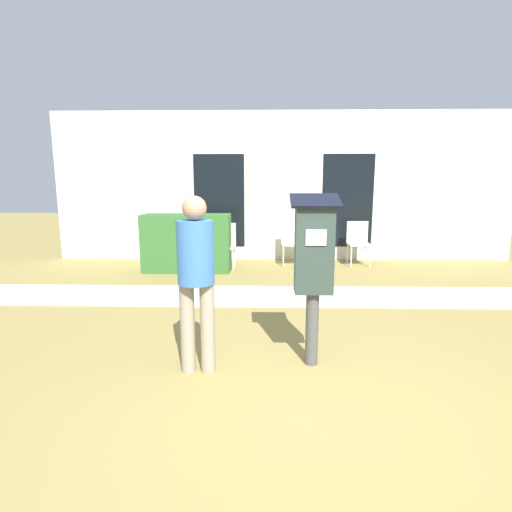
# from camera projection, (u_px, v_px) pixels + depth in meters

# --- Properties ---
(ground_plane) EXTENTS (40.00, 40.00, 0.00)m
(ground_plane) POSITION_uv_depth(u_px,v_px,m) (318.00, 419.00, 2.89)
(ground_plane) COLOR olive
(sidewalk) EXTENTS (12.00, 1.10, 0.02)m
(sidewalk) POSITION_uv_depth(u_px,v_px,m) (291.00, 296.00, 6.01)
(sidewalk) COLOR #B7B2A8
(sidewalk) RESTS_ON ground
(building_facade) EXTENTS (10.00, 0.26, 3.20)m
(building_facade) POSITION_uv_depth(u_px,v_px,m) (283.00, 187.00, 8.77)
(building_facade) COLOR silver
(building_facade) RESTS_ON ground
(parking_meter) EXTENTS (0.44, 0.31, 1.59)m
(parking_meter) POSITION_uv_depth(u_px,v_px,m) (314.00, 258.00, 3.60)
(parking_meter) COLOR #4C4C4C
(parking_meter) RESTS_ON ground
(person_standing) EXTENTS (0.32, 0.32, 1.58)m
(person_standing) POSITION_uv_depth(u_px,v_px,m) (196.00, 271.00, 3.47)
(person_standing) COLOR gray
(person_standing) RESTS_ON ground
(outdoor_chair_left) EXTENTS (0.44, 0.44, 0.90)m
(outdoor_chair_left) POSITION_uv_depth(u_px,v_px,m) (224.00, 242.00, 7.95)
(outdoor_chair_left) COLOR silver
(outdoor_chair_left) RESTS_ON ground
(outdoor_chair_middle) EXTENTS (0.44, 0.44, 0.90)m
(outdoor_chair_middle) POSITION_uv_depth(u_px,v_px,m) (292.00, 239.00, 8.35)
(outdoor_chair_middle) COLOR silver
(outdoor_chair_middle) RESTS_ON ground
(outdoor_chair_right) EXTENTS (0.44, 0.44, 0.90)m
(outdoor_chair_right) POSITION_uv_depth(u_px,v_px,m) (358.00, 239.00, 8.32)
(outdoor_chair_right) COLOR silver
(outdoor_chair_right) RESTS_ON ground
(hedge_row) EXTENTS (1.67, 0.60, 1.10)m
(hedge_row) POSITION_uv_depth(u_px,v_px,m) (187.00, 243.00, 7.68)
(hedge_row) COLOR #33662D
(hedge_row) RESTS_ON ground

